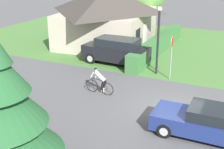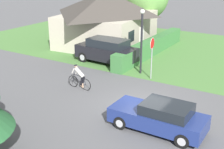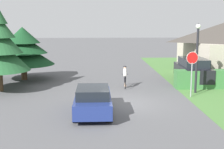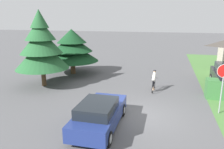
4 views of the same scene
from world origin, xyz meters
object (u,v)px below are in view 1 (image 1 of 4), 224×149
sedan_left_lane (206,122)px  street_lamp (158,34)px  stop_sign (172,49)px  cyclist (100,81)px  parked_suv_right (116,51)px  cottage_house (107,15)px

sedan_left_lane → street_lamp: 8.03m
stop_sign → street_lamp: 1.42m
cyclist → parked_suv_right: 5.36m
sedan_left_lane → stop_sign: bearing=-62.1°
sedan_left_lane → parked_suv_right: 10.48m
cottage_house → parked_suv_right: (-4.80, -3.07, -1.58)m
cottage_house → stop_sign: 9.67m
parked_suv_right → street_lamp: (-0.78, -3.27, 1.70)m
cyclist → stop_sign: stop_sign is taller
sedan_left_lane → stop_sign: (5.90, 3.17, 1.28)m
street_lamp → sedan_left_lane: bearing=-146.9°
stop_sign → cottage_house: bearing=-135.5°
parked_suv_right → street_lamp: 3.76m
street_lamp → parked_suv_right: bearing=76.6°
stop_sign → parked_suv_right: bearing=-113.4°
cottage_house → stop_sign: (-6.20, -7.40, -0.58)m
cyclist → parked_suv_right: parked_suv_right is taller
cottage_house → cyclist: bearing=-161.5°
cottage_house → cyclist: (-9.98, -4.41, -1.83)m
stop_sign → street_lamp: (0.62, 1.07, 0.70)m
sedan_left_lane → parked_suv_right: bearing=-44.5°
cottage_house → street_lamp: (-5.58, -6.33, 0.12)m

